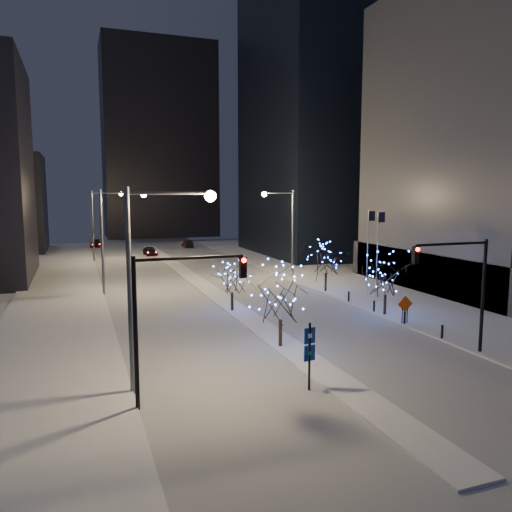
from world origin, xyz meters
name	(u,v)px	position (x,y,z in m)	size (l,w,h in m)	color
ground	(335,382)	(0.00, 0.00, 0.00)	(160.00, 160.00, 0.00)	silver
road	(189,276)	(0.00, 35.00, 0.01)	(20.00, 130.00, 0.02)	#A1A5AF
median	(199,283)	(0.00, 30.00, 0.07)	(2.00, 80.00, 0.15)	silver
east_sidewalk	(370,290)	(15.00, 20.00, 0.07)	(10.00, 90.00, 0.15)	silver
west_sidewalk	(57,315)	(-14.00, 20.00, 0.07)	(8.00, 90.00, 0.15)	silver
horizon_block	(159,142)	(6.00, 92.00, 21.00)	(24.00, 14.00, 42.00)	black
street_lamp_w_near	(152,260)	(-8.94, 2.00, 6.50)	(4.40, 0.56, 10.00)	#595E66
street_lamp_w_mid	(113,227)	(-8.94, 27.00, 6.50)	(4.40, 0.56, 10.00)	#595E66
street_lamp_w_far	(100,216)	(-8.94, 52.00, 6.50)	(4.40, 0.56, 10.00)	#595E66
street_lamp_east	(285,222)	(10.08, 30.00, 6.45)	(3.90, 0.56, 10.00)	#595E66
traffic_signal_west	(170,304)	(-8.44, 0.00, 4.76)	(5.26, 0.43, 7.00)	black
traffic_signal_east	(463,278)	(8.94, 1.00, 4.76)	(5.26, 0.43, 7.00)	black
flagpoles	(373,247)	(13.37, 17.25, 4.80)	(1.35, 2.60, 8.00)	silver
bollards	(389,312)	(10.20, 10.00, 0.60)	(0.16, 12.16, 0.90)	black
car_near	(150,251)	(-1.50, 56.42, 0.70)	(1.65, 4.11, 1.40)	black
car_mid	(187,244)	(6.35, 65.44, 0.64)	(1.37, 3.91, 1.29)	black
car_far	(96,243)	(-9.00, 72.11, 0.63)	(1.76, 4.33, 1.26)	black
holiday_tree_median_near	(281,294)	(-0.50, 6.11, 3.45)	(5.00, 5.00, 5.24)	black
holiday_tree_median_far	(232,278)	(-0.50, 16.32, 2.79)	(3.31, 3.31, 4.04)	black
holiday_tree_plaza_near	(386,276)	(10.50, 10.95, 3.18)	(4.51, 4.51, 4.83)	black
holiday_tree_plaza_far	(326,258)	(10.50, 20.91, 3.39)	(4.85, 4.85, 4.99)	black
wayfinding_sign	(310,349)	(-1.75, -0.57, 2.10)	(0.61, 0.16, 3.42)	black
construction_sign	(405,307)	(10.30, 8.13, 1.39)	(1.25, 0.09, 2.07)	black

